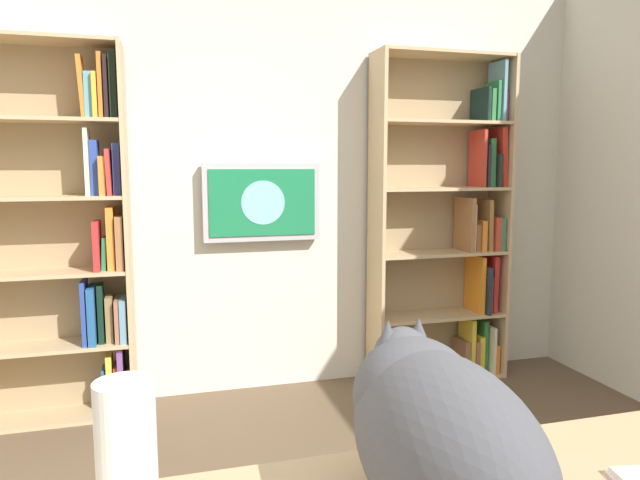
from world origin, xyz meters
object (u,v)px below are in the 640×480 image
Objects in this scene: bookshelf_right at (65,238)px; cat at (435,431)px; bookshelf_left at (454,228)px; wall_mounted_tv at (262,202)px; coffee_mug at (508,442)px; paper_towel_roll at (126,452)px.

cat is (-0.99, 2.50, -0.09)m from bookshelf_right.
bookshelf_right is (2.39, -0.00, 0.02)m from bookshelf_left.
wall_mounted_tv reaches higher than cat.
bookshelf_right is at bearing -0.02° from bookshelf_left.
paper_towel_roll is at bearing -0.40° from coffee_mug.
bookshelf_right reaches higher than paper_towel_roll.
coffee_mug is at bearing 92.89° from wall_mounted_tv.
coffee_mug is (-0.80, 0.01, -0.09)m from paper_towel_roll.
cat is (0.13, 2.58, -0.26)m from wall_mounted_tv.
bookshelf_left is 2.63m from coffee_mug.
bookshelf_left reaches higher than coffee_mug.
bookshelf_right is 2.67m from coffee_mug.
paper_towel_roll is at bearing 74.38° from wall_mounted_tv.
bookshelf_left is 3.14× the size of cat.
coffee_mug is at bearing 117.79° from bookshelf_right.
paper_towel_roll is (0.68, 2.43, -0.30)m from wall_mounted_tv.
bookshelf_left is 1.02× the size of bookshelf_right.
wall_mounted_tv is at bearing -92.90° from cat.
bookshelf_left is 2.95× the size of wall_mounted_tv.
coffee_mug is at bearing -150.56° from cat.
bookshelf_left is at bearing -119.35° from cat.
wall_mounted_tv is 1.07× the size of cat.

